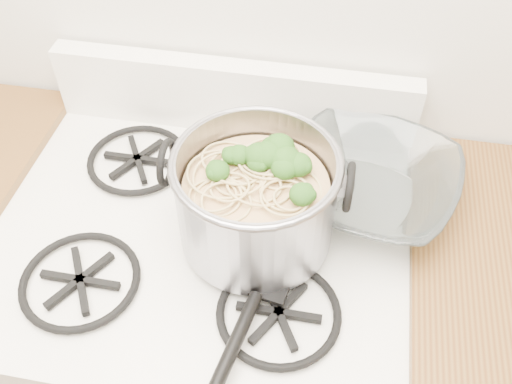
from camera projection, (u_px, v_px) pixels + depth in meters
name	position (u px, v px, depth m)	size (l,w,h in m)	color
gas_range	(214.00, 352.00, 1.39)	(0.76, 0.66, 0.92)	white
counter_left	(19.00, 312.00, 1.44)	(0.25, 0.65, 0.92)	silver
stock_pot	(256.00, 200.00, 0.95)	(0.31, 0.28, 0.19)	gray
spatula	(268.00, 269.00, 0.95)	(0.29, 0.31, 0.02)	black
glass_bowl	(367.00, 190.00, 1.07)	(0.13, 0.13, 0.03)	white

